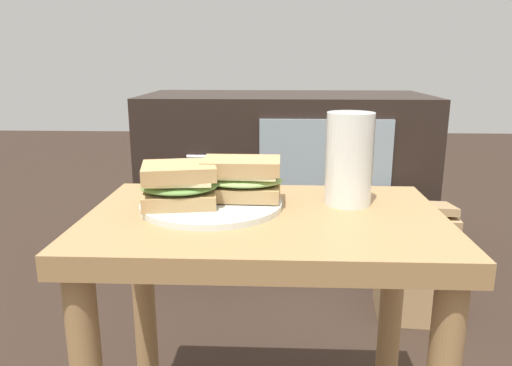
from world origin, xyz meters
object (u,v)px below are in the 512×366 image
(plate, at_px, (212,204))
(sandwich_back, at_px, (242,178))
(beer_glass, at_px, (349,161))
(sandwich_front, at_px, (179,185))
(paper_bag, at_px, (414,261))
(tv_cabinet, at_px, (285,177))

(plate, xyz_separation_m, sandwich_back, (0.05, 0.02, 0.04))
(plate, distance_m, beer_glass, 0.24)
(sandwich_front, bearing_deg, paper_bag, 43.77)
(plate, height_order, paper_bag, plate)
(plate, xyz_separation_m, beer_glass, (0.22, 0.03, 0.07))
(tv_cabinet, bearing_deg, beer_glass, -84.28)
(sandwich_front, bearing_deg, plate, 21.16)
(sandwich_front, distance_m, beer_glass, 0.28)
(tv_cabinet, xyz_separation_m, sandwich_back, (-0.09, -0.90, 0.21))
(sandwich_front, height_order, beer_glass, beer_glass)
(sandwich_front, height_order, paper_bag, sandwich_front)
(beer_glass, bearing_deg, sandwich_back, -176.03)
(beer_glass, height_order, paper_bag, beer_glass)
(sandwich_back, distance_m, paper_bag, 0.73)
(tv_cabinet, height_order, plate, tv_cabinet)
(sandwich_back, bearing_deg, tv_cabinet, 84.41)
(sandwich_front, relative_size, paper_bag, 0.41)
(sandwich_back, height_order, paper_bag, sandwich_back)
(plate, xyz_separation_m, sandwich_front, (-0.05, -0.02, 0.04))
(paper_bag, bearing_deg, sandwich_back, -132.70)
(tv_cabinet, bearing_deg, sandwich_back, -95.59)
(tv_cabinet, height_order, beer_glass, beer_glass)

